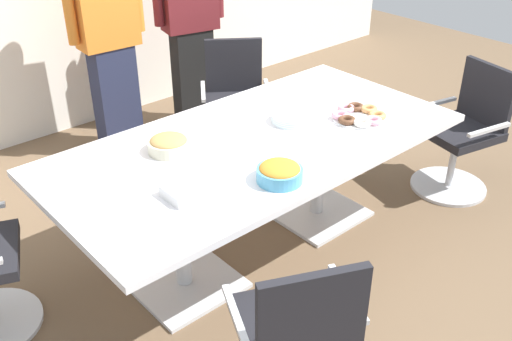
# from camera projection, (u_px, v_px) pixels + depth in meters

# --- Properties ---
(ground_plane) EXTENTS (10.00, 10.00, 0.01)m
(ground_plane) POSITION_uv_depth(u_px,v_px,m) (256.00, 246.00, 3.72)
(ground_plane) COLOR brown
(conference_table) EXTENTS (2.40, 1.20, 0.75)m
(conference_table) POSITION_uv_depth(u_px,v_px,m) (256.00, 159.00, 3.40)
(conference_table) COLOR silver
(conference_table) RESTS_ON ground
(office_chair_1) EXTENTS (0.65, 0.65, 0.91)m
(office_chair_1) POSITION_uv_depth(u_px,v_px,m) (463.00, 137.00, 4.13)
(office_chair_1) COLOR silver
(office_chair_1) RESTS_ON ground
(office_chair_2) EXTENTS (0.75, 0.75, 0.91)m
(office_chair_2) POSITION_uv_depth(u_px,v_px,m) (236.00, 108.00, 4.55)
(office_chair_2) COLOR silver
(office_chair_2) RESTS_ON ground
(person_standing_0) EXTENTS (0.61, 0.24, 1.83)m
(person_standing_0) POSITION_uv_depth(u_px,v_px,m) (108.00, 35.00, 4.36)
(person_standing_0) COLOR #232842
(person_standing_0) RESTS_ON ground
(person_standing_1) EXTENTS (0.61, 0.31, 1.79)m
(person_standing_1) POSITION_uv_depth(u_px,v_px,m) (190.00, 19.00, 4.79)
(person_standing_1) COLOR black
(person_standing_1) RESTS_ON ground
(snack_bowl_cookies) EXTENTS (0.23, 0.23, 0.10)m
(snack_bowl_cookies) POSITION_uv_depth(u_px,v_px,m) (169.00, 144.00, 3.20)
(snack_bowl_cookies) COLOR beige
(snack_bowl_cookies) RESTS_ON conference_table
(snack_bowl_chips_orange) EXTENTS (0.24, 0.24, 0.10)m
(snack_bowl_chips_orange) POSITION_uv_depth(u_px,v_px,m) (280.00, 172.00, 2.93)
(snack_bowl_chips_orange) COLOR #4C9EC6
(snack_bowl_chips_orange) RESTS_ON conference_table
(donut_platter) EXTENTS (0.33, 0.33, 0.04)m
(donut_platter) POSITION_uv_depth(u_px,v_px,m) (359.00, 116.00, 3.57)
(donut_platter) COLOR white
(donut_platter) RESTS_ON conference_table
(plate_stack) EXTENTS (0.24, 0.24, 0.05)m
(plate_stack) POSITION_uv_depth(u_px,v_px,m) (291.00, 118.00, 3.53)
(plate_stack) COLOR white
(plate_stack) RESTS_ON conference_table
(napkin_pile) EXTENTS (0.17, 0.17, 0.06)m
(napkin_pile) POSITION_uv_depth(u_px,v_px,m) (183.00, 191.00, 2.81)
(napkin_pile) COLOR white
(napkin_pile) RESTS_ON conference_table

